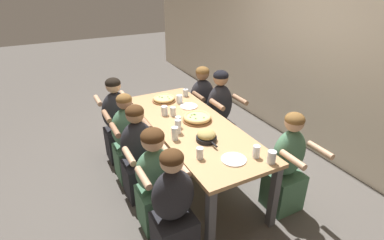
{
  "coord_description": "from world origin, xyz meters",
  "views": [
    {
      "loc": [
        2.61,
        -1.35,
        2.28
      ],
      "look_at": [
        0.0,
        0.0,
        0.8
      ],
      "focal_mm": 28.0,
      "sensor_mm": 36.0,
      "label": 1
    }
  ],
  "objects_px": {
    "drinking_glass_a": "(180,100)",
    "drinking_glass_c": "(175,134)",
    "drinking_glass_i": "(178,127)",
    "diner_near_right": "(173,211)",
    "diner_far_midleft": "(219,116)",
    "diner_near_midleft": "(128,141)",
    "diner_near_left": "(118,123)",
    "skillet_bowl": "(207,136)",
    "empty_plate_a": "(234,159)",
    "diner_far_right": "(287,167)",
    "pizza_board_second": "(164,99)",
    "diner_near_midright": "(155,182)",
    "empty_plate_b": "(189,106)",
    "diner_far_left": "(202,105)",
    "diner_near_center": "(139,156)",
    "drinking_glass_d": "(256,152)",
    "drinking_glass_b": "(173,112)",
    "drinking_glass_f": "(200,154)",
    "pizza_board_main": "(197,118)",
    "drinking_glass_e": "(272,158)",
    "cocktail_glass_blue": "(186,93)",
    "drinking_glass_g": "(164,111)"
  },
  "relations": [
    {
      "from": "drinking_glass_a",
      "to": "drinking_glass_c",
      "type": "bearing_deg",
      "value": -28.12
    },
    {
      "from": "drinking_glass_i",
      "to": "diner_near_right",
      "type": "bearing_deg",
      "value": -28.02
    },
    {
      "from": "diner_far_midleft",
      "to": "diner_near_midleft",
      "type": "distance_m",
      "value": 1.26
    },
    {
      "from": "diner_near_left",
      "to": "skillet_bowl",
      "type": "bearing_deg",
      "value": -64.57
    },
    {
      "from": "empty_plate_a",
      "to": "diner_far_right",
      "type": "distance_m",
      "value": 0.67
    },
    {
      "from": "pizza_board_second",
      "to": "diner_near_midright",
      "type": "xyz_separation_m",
      "value": [
        1.21,
        -0.6,
        -0.28
      ]
    },
    {
      "from": "drinking_glass_a",
      "to": "diner_near_midright",
      "type": "relative_size",
      "value": 0.1
    },
    {
      "from": "empty_plate_b",
      "to": "diner_far_left",
      "type": "xyz_separation_m",
      "value": [
        -0.45,
        0.45,
        -0.26
      ]
    },
    {
      "from": "diner_near_right",
      "to": "diner_near_center",
      "type": "height_order",
      "value": "diner_near_center"
    },
    {
      "from": "diner_far_midleft",
      "to": "diner_far_right",
      "type": "xyz_separation_m",
      "value": [
        1.28,
        0.0,
        -0.03
      ]
    },
    {
      "from": "drinking_glass_c",
      "to": "drinking_glass_d",
      "type": "xyz_separation_m",
      "value": [
        0.63,
        0.52,
        0.0
      ]
    },
    {
      "from": "drinking_glass_b",
      "to": "diner_far_midleft",
      "type": "relative_size",
      "value": 0.09
    },
    {
      "from": "empty_plate_b",
      "to": "diner_far_right",
      "type": "bearing_deg",
      "value": 19.13
    },
    {
      "from": "drinking_glass_c",
      "to": "diner_far_right",
      "type": "distance_m",
      "value": 1.17
    },
    {
      "from": "diner_near_left",
      "to": "diner_far_midleft",
      "type": "bearing_deg",
      "value": -19.51
    },
    {
      "from": "diner_near_right",
      "to": "diner_far_midleft",
      "type": "bearing_deg",
      "value": 45.83
    },
    {
      "from": "drinking_glass_f",
      "to": "diner_far_left",
      "type": "height_order",
      "value": "diner_far_left"
    },
    {
      "from": "pizza_board_main",
      "to": "drinking_glass_a",
      "type": "relative_size",
      "value": 3.17
    },
    {
      "from": "diner_far_left",
      "to": "drinking_glass_a",
      "type": "bearing_deg",
      "value": 30.6
    },
    {
      "from": "drinking_glass_e",
      "to": "diner_near_right",
      "type": "relative_size",
      "value": 0.11
    },
    {
      "from": "pizza_board_second",
      "to": "diner_far_right",
      "type": "relative_size",
      "value": 0.27
    },
    {
      "from": "empty_plate_b",
      "to": "diner_far_right",
      "type": "xyz_separation_m",
      "value": [
        1.29,
        0.45,
        -0.25
      ]
    },
    {
      "from": "skillet_bowl",
      "to": "empty_plate_b",
      "type": "xyz_separation_m",
      "value": [
        -0.82,
        0.22,
        -0.04
      ]
    },
    {
      "from": "diner_far_midleft",
      "to": "diner_near_center",
      "type": "relative_size",
      "value": 1.05
    },
    {
      "from": "diner_far_left",
      "to": "diner_near_left",
      "type": "bearing_deg",
      "value": 1.16
    },
    {
      "from": "diner_near_right",
      "to": "drinking_glass_b",
      "type": "bearing_deg",
      "value": 65.56
    },
    {
      "from": "drinking_glass_f",
      "to": "drinking_glass_i",
      "type": "distance_m",
      "value": 0.52
    },
    {
      "from": "pizza_board_second",
      "to": "drinking_glass_a",
      "type": "distance_m",
      "value": 0.21
    },
    {
      "from": "empty_plate_a",
      "to": "diner_near_center",
      "type": "distance_m",
      "value": 1.07
    },
    {
      "from": "drinking_glass_b",
      "to": "diner_near_left",
      "type": "bearing_deg",
      "value": -136.85
    },
    {
      "from": "pizza_board_second",
      "to": "drinking_glass_b",
      "type": "relative_size",
      "value": 2.86
    },
    {
      "from": "diner_near_left",
      "to": "diner_near_center",
      "type": "bearing_deg",
      "value": -90.0
    },
    {
      "from": "drinking_glass_c",
      "to": "drinking_glass_e",
      "type": "xyz_separation_m",
      "value": [
        0.76,
        0.58,
        -0.01
      ]
    },
    {
      "from": "cocktail_glass_blue",
      "to": "drinking_glass_e",
      "type": "distance_m",
      "value": 1.75
    },
    {
      "from": "diner_near_left",
      "to": "pizza_board_second",
      "type": "bearing_deg",
      "value": -11.26
    },
    {
      "from": "diner_far_right",
      "to": "diner_near_left",
      "type": "bearing_deg",
      "value": -53.88
    },
    {
      "from": "pizza_board_second",
      "to": "diner_near_midleft",
      "type": "relative_size",
      "value": 0.28
    },
    {
      "from": "pizza_board_second",
      "to": "diner_near_left",
      "type": "bearing_deg",
      "value": -101.26
    },
    {
      "from": "drinking_glass_f",
      "to": "diner_near_center",
      "type": "bearing_deg",
      "value": -149.72
    },
    {
      "from": "pizza_board_main",
      "to": "diner_far_midleft",
      "type": "height_order",
      "value": "diner_far_midleft"
    },
    {
      "from": "diner_near_midleft",
      "to": "diner_far_left",
      "type": "bearing_deg",
      "value": 21.32
    },
    {
      "from": "skillet_bowl",
      "to": "diner_far_right",
      "type": "distance_m",
      "value": 0.87
    },
    {
      "from": "empty_plate_a",
      "to": "diner_near_midright",
      "type": "distance_m",
      "value": 0.76
    },
    {
      "from": "pizza_board_main",
      "to": "cocktail_glass_blue",
      "type": "bearing_deg",
      "value": 163.8
    },
    {
      "from": "diner_far_midleft",
      "to": "diner_near_right",
      "type": "relative_size",
      "value": 1.06
    },
    {
      "from": "drinking_glass_d",
      "to": "diner_far_left",
      "type": "distance_m",
      "value": 1.81
    },
    {
      "from": "diner_far_left",
      "to": "skillet_bowl",
      "type": "bearing_deg",
      "value": 62.41
    },
    {
      "from": "cocktail_glass_blue",
      "to": "drinking_glass_b",
      "type": "xyz_separation_m",
      "value": [
        0.47,
        -0.4,
        0.0
      ]
    },
    {
      "from": "drinking_glass_e",
      "to": "skillet_bowl",
      "type": "bearing_deg",
      "value": -152.38
    },
    {
      "from": "drinking_glass_g",
      "to": "diner_far_midleft",
      "type": "distance_m",
      "value": 0.85
    }
  ]
}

